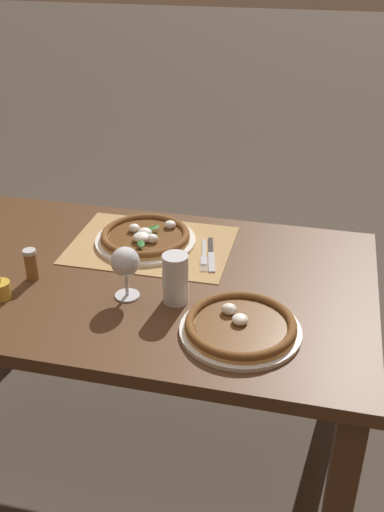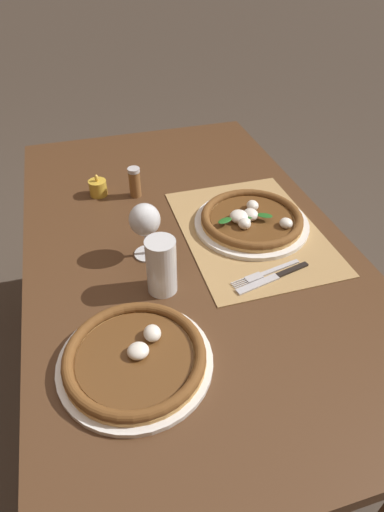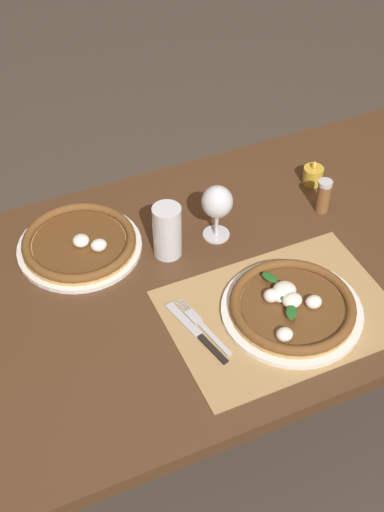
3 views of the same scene
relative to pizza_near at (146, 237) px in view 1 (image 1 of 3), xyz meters
The scene contains 11 objects.
ground_plane 0.79m from the pizza_near, 89.14° to the left, with size 24.00×24.00×0.00m, color #473D33.
dining_table 0.23m from the pizza_near, 89.14° to the left, with size 1.47×0.87×0.74m.
paper_placemat 0.03m from the pizza_near, 152.04° to the left, with size 0.52×0.38×0.00m, color #A88451.
pizza_near is the anchor object (origin of this frame).
pizza_far 0.56m from the pizza_near, 132.76° to the left, with size 0.32×0.32×0.05m.
wine_glass 0.33m from the pizza_near, 97.34° to the left, with size 0.08×0.08×0.16m.
pint_glass 0.36m from the pizza_near, 120.44° to the left, with size 0.07×0.07×0.15m.
fork 0.21m from the pizza_near, 167.47° to the left, with size 0.06×0.20×0.00m.
knife 0.23m from the pizza_near, behind, with size 0.06×0.21×0.01m.
votive_candle 0.50m from the pizza_near, 53.19° to the left, with size 0.06×0.06×0.07m.
pepper_shaker 0.39m from the pizza_near, 47.86° to the left, with size 0.04×0.04×0.10m.
Camera 1 is at (-0.55, 1.45, 1.67)m, focal length 42.00 mm.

